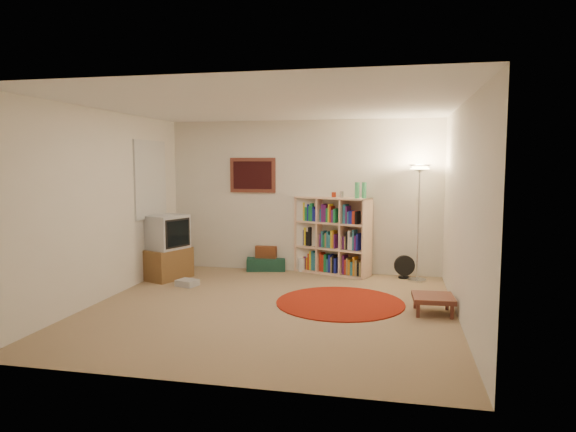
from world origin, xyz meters
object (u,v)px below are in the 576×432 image
at_px(tv_stand, 167,248).
at_px(side_table, 433,298).
at_px(floor_lamp, 419,185).
at_px(bookshelf, 332,237).
at_px(floor_fan, 404,267).
at_px(suitcase, 266,264).

xyz_separation_m(tv_stand, side_table, (3.94, -1.07, -0.30)).
bearing_deg(floor_lamp, bookshelf, 168.59).
bearing_deg(floor_fan, tv_stand, 178.23).
distance_m(tv_stand, suitcase, 1.70).
xyz_separation_m(suitcase, side_table, (2.60, -2.05, 0.08)).
distance_m(floor_fan, tv_stand, 3.72).
xyz_separation_m(bookshelf, floor_lamp, (1.36, -0.27, 0.87)).
bearing_deg(side_table, floor_fan, 99.66).
distance_m(bookshelf, floor_fan, 1.25).
distance_m(bookshelf, floor_lamp, 1.64).
bearing_deg(floor_lamp, tv_stand, -170.37).
bearing_deg(floor_fan, side_table, -94.21).
relative_size(floor_lamp, tv_stand, 1.78).
distance_m(floor_lamp, floor_fan, 1.32).
relative_size(floor_lamp, suitcase, 2.48).
bearing_deg(floor_fan, bookshelf, 159.10).
height_order(floor_lamp, tv_stand, floor_lamp).
xyz_separation_m(floor_lamp, side_table, (0.12, -1.72, -1.30)).
xyz_separation_m(bookshelf, suitcase, (-1.12, 0.05, -0.50)).
bearing_deg(floor_lamp, suitcase, 172.46).
relative_size(bookshelf, side_table, 2.99).
bearing_deg(side_table, bookshelf, 126.63).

